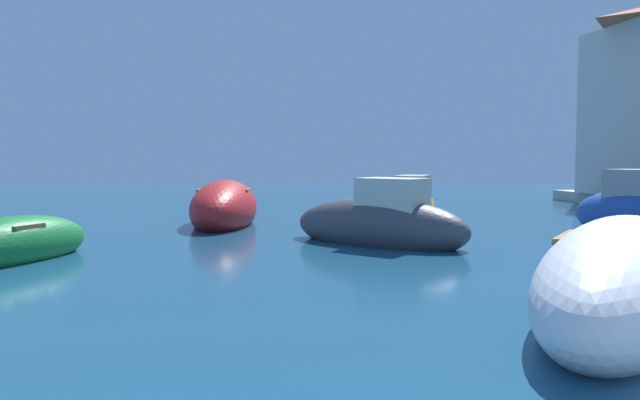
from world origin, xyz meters
name	(u,v)px	position (x,y,z in m)	size (l,w,h in m)	color
moored_boat_0	(224,208)	(-6.19, 14.02, 0.50)	(2.79, 5.65, 1.80)	#B21E1E
moored_boat_1	(380,224)	(-2.49, 8.93, 0.49)	(4.48, 4.54, 1.95)	#3F3F47
moored_boat_3	(12,245)	(-10.59, 7.83, 0.33)	(3.11, 3.95, 1.19)	#197233
moored_boat_4	(622,283)	(-1.22, 1.70, 0.48)	(5.46, 5.70, 1.73)	white
moored_boat_5	(410,206)	(0.05, 14.23, 0.46)	(3.70, 5.13, 1.81)	gold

